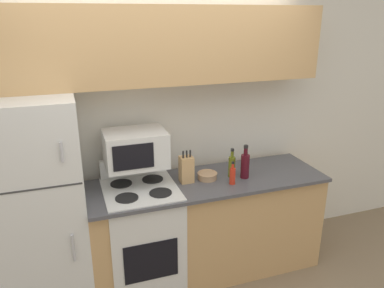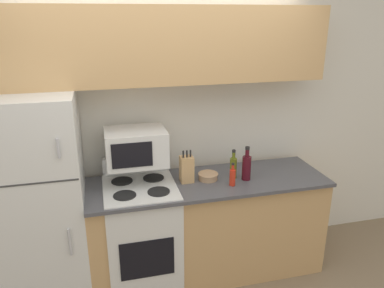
{
  "view_description": "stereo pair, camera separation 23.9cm",
  "coord_description": "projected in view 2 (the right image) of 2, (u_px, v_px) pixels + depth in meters",
  "views": [
    {
      "loc": [
        -0.76,
        -2.45,
        2.29
      ],
      "look_at": [
        0.18,
        0.28,
        1.28
      ],
      "focal_mm": 35.0,
      "sensor_mm": 36.0,
      "label": 1
    },
    {
      "loc": [
        -0.53,
        -2.52,
        2.29
      ],
      "look_at": [
        0.18,
        0.28,
        1.28
      ],
      "focal_mm": 35.0,
      "sensor_mm": 36.0,
      "label": 2
    }
  ],
  "objects": [
    {
      "name": "wall_back",
      "position": [
        161.0,
        131.0,
        3.42
      ],
      "size": [
        8.0,
        0.05,
        2.55
      ],
      "color": "silver",
      "rests_on": "ground_plane"
    },
    {
      "name": "lower_cabinets",
      "position": [
        207.0,
        226.0,
        3.39
      ],
      "size": [
        2.07,
        0.66,
        0.93
      ],
      "color": "tan",
      "rests_on": "ground_plane"
    },
    {
      "name": "refrigerator",
      "position": [
        42.0,
        202.0,
        2.97
      ],
      "size": [
        0.66,
        0.71,
        1.75
      ],
      "color": "silver",
      "rests_on": "ground_plane"
    },
    {
      "name": "upper_cabinets",
      "position": [
        163.0,
        45.0,
        2.98
      ],
      "size": [
        2.73,
        0.36,
        0.61
      ],
      "color": "tan",
      "rests_on": "refrigerator"
    },
    {
      "name": "stove",
      "position": [
        142.0,
        234.0,
        3.24
      ],
      "size": [
        0.6,
        0.64,
        1.1
      ],
      "color": "silver",
      "rests_on": "ground_plane"
    },
    {
      "name": "microwave",
      "position": [
        136.0,
        147.0,
        3.09
      ],
      "size": [
        0.5,
        0.38,
        0.29
      ],
      "color": "silver",
      "rests_on": "stove"
    },
    {
      "name": "knife_block",
      "position": [
        187.0,
        169.0,
        3.17
      ],
      "size": [
        0.11,
        0.1,
        0.29
      ],
      "color": "tan",
      "rests_on": "lower_cabinets"
    },
    {
      "name": "bowl",
      "position": [
        208.0,
        176.0,
        3.23
      ],
      "size": [
        0.18,
        0.18,
        0.06
      ],
      "color": "tan",
      "rests_on": "lower_cabinets"
    },
    {
      "name": "bottle_wine_red",
      "position": [
        247.0,
        167.0,
        3.21
      ],
      "size": [
        0.08,
        0.08,
        0.3
      ],
      "color": "#470F19",
      "rests_on": "lower_cabinets"
    },
    {
      "name": "bottle_olive_oil",
      "position": [
        233.0,
        167.0,
        3.24
      ],
      "size": [
        0.06,
        0.06,
        0.26
      ],
      "color": "#5B6619",
      "rests_on": "lower_cabinets"
    },
    {
      "name": "bottle_hot_sauce",
      "position": [
        232.0,
        177.0,
        3.11
      ],
      "size": [
        0.05,
        0.05,
        0.2
      ],
      "color": "red",
      "rests_on": "lower_cabinets"
    }
  ]
}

